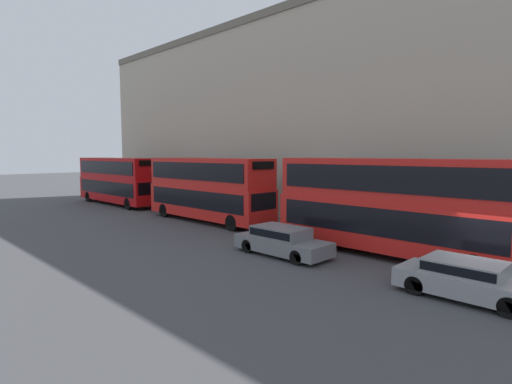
# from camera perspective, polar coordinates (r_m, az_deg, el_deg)

# --- Properties ---
(ground_plane) EXTENTS (200.00, 200.00, 0.00)m
(ground_plane) POSITION_cam_1_polar(r_m,az_deg,el_deg) (16.71, 30.26, -11.61)
(ground_plane) COLOR #424244
(bus_leading) EXTENTS (2.59, 11.10, 4.48)m
(bus_leading) POSITION_cam_1_polar(r_m,az_deg,el_deg) (19.23, 18.63, -1.46)
(bus_leading) COLOR red
(bus_leading) RESTS_ON ground
(bus_second_in_queue) EXTENTS (2.59, 10.76, 4.40)m
(bus_second_in_queue) POSITION_cam_1_polar(r_m,az_deg,el_deg) (27.79, -6.89, 0.75)
(bus_second_in_queue) COLOR red
(bus_second_in_queue) RESTS_ON ground
(bus_third_in_queue) EXTENTS (2.59, 11.27, 4.31)m
(bus_third_in_queue) POSITION_cam_1_polar(r_m,az_deg,el_deg) (39.11, -19.10, 1.78)
(bus_third_in_queue) COLOR #B20C0F
(bus_third_in_queue) RESTS_ON ground
(car_dark_sedan) EXTENTS (1.87, 4.29, 1.27)m
(car_dark_sedan) POSITION_cam_1_polar(r_m,az_deg,el_deg) (14.90, 27.86, -10.82)
(car_dark_sedan) COLOR gray
(car_dark_sedan) RESTS_ON ground
(car_hatchback) EXTENTS (1.82, 4.67, 1.33)m
(car_hatchback) POSITION_cam_1_polar(r_m,az_deg,el_deg) (18.68, 3.71, -6.86)
(car_hatchback) COLOR slate
(car_hatchback) RESTS_ON ground
(pedestrian) EXTENTS (0.36, 0.36, 1.65)m
(pedestrian) POSITION_cam_1_polar(r_m,az_deg,el_deg) (29.92, -3.52, -2.08)
(pedestrian) COLOR brown
(pedestrian) RESTS_ON ground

